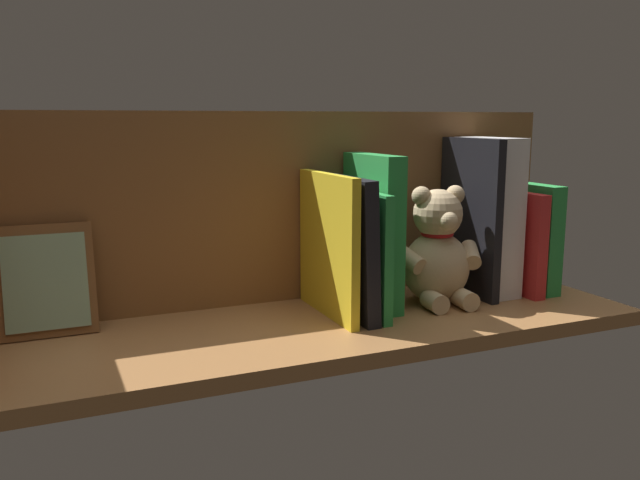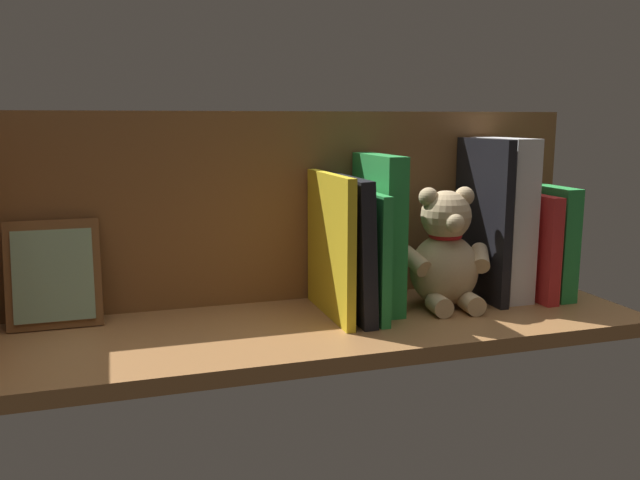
{
  "view_description": "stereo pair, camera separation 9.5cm",
  "coord_description": "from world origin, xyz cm",
  "px_view_note": "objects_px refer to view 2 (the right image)",
  "views": [
    {
      "loc": [
        36.93,
        85.61,
        29.21
      ],
      "look_at": [
        0.0,
        0.0,
        12.04
      ],
      "focal_mm": 37.07,
      "sensor_mm": 36.0,
      "label": 1
    },
    {
      "loc": [
        28.05,
        88.91,
        29.21
      ],
      "look_at": [
        0.0,
        0.0,
        12.04
      ],
      "focal_mm": 37.07,
      "sensor_mm": 36.0,
      "label": 2
    }
  ],
  "objects_px": {
    "dictionary_thick_white": "(501,218)",
    "book_0": "(542,239)",
    "picture_frame_leaning": "(54,275)",
    "teddy_bear": "(445,254)"
  },
  "relations": [
    {
      "from": "dictionary_thick_white",
      "to": "book_0",
      "type": "bearing_deg",
      "value": 174.92
    },
    {
      "from": "book_0",
      "to": "picture_frame_leaning",
      "type": "height_order",
      "value": "book_0"
    },
    {
      "from": "dictionary_thick_white",
      "to": "teddy_bear",
      "type": "bearing_deg",
      "value": 15.13
    },
    {
      "from": "book_0",
      "to": "teddy_bear",
      "type": "height_order",
      "value": "teddy_bear"
    },
    {
      "from": "dictionary_thick_white",
      "to": "teddy_bear",
      "type": "distance_m",
      "value": 0.13
    },
    {
      "from": "book_0",
      "to": "picture_frame_leaning",
      "type": "xyz_separation_m",
      "value": [
        0.77,
        -0.05,
        -0.02
      ]
    },
    {
      "from": "dictionary_thick_white",
      "to": "picture_frame_leaning",
      "type": "xyz_separation_m",
      "value": [
        0.7,
        -0.04,
        -0.06
      ]
    },
    {
      "from": "dictionary_thick_white",
      "to": "picture_frame_leaning",
      "type": "relative_size",
      "value": 1.71
    },
    {
      "from": "book_0",
      "to": "dictionary_thick_white",
      "type": "height_order",
      "value": "dictionary_thick_white"
    },
    {
      "from": "book_0",
      "to": "dictionary_thick_white",
      "type": "relative_size",
      "value": 0.7
    }
  ]
}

